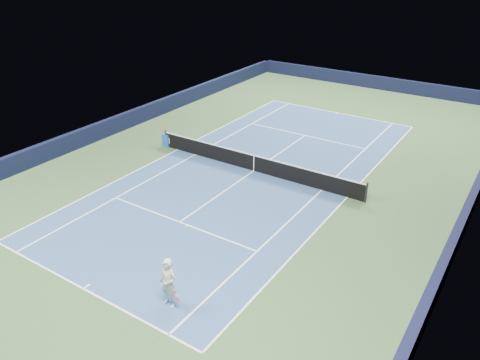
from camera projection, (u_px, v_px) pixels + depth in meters
The scene contains 19 objects.
ground at pixel (254, 171), 25.99m from camera, with size 40.00×40.00×0.00m, color #314E2A.
wall_far at pixel (374, 82), 40.51m from camera, with size 22.00×0.35×1.10m, color black.
wall_right at pixel (464, 219), 20.44m from camera, with size 0.35×40.00×1.10m, color black.
wall_left at pixel (115, 125), 31.03m from camera, with size 0.35×40.00×1.10m, color black.
court_surface at pixel (254, 171), 25.98m from camera, with size 10.97×23.77×0.01m, color navy.
baseline_far at pixel (338, 113), 34.84m from camera, with size 10.97×0.08×0.00m, color white.
baseline_near at pixel (83, 289), 17.12m from camera, with size 10.97×0.08×0.00m, color white.
sideline_doubles_right at pixel (347, 197), 23.30m from camera, with size 0.08×23.77×0.00m, color white.
sideline_doubles_left at pixel (178, 149), 28.67m from camera, with size 0.08×23.77×0.00m, color white.
sideline_singles_right at pixel (322, 190), 23.97m from camera, with size 0.08×23.77×0.00m, color white.
sideline_singles_left at pixel (195, 154), 28.00m from camera, with size 0.08×23.77×0.00m, color white.
service_line_far at pixel (305, 135), 30.75m from camera, with size 8.23×0.08×0.00m, color white.
service_line_near at pixel (180, 222), 21.21m from camera, with size 8.23×0.08×0.00m, color white.
center_service_line at pixel (254, 171), 25.98m from camera, with size 0.08×12.80×0.00m, color white.
center_mark_far at pixel (337, 113), 34.73m from camera, with size 0.08×0.30×0.00m, color white.
center_mark_near at pixel (86, 286), 17.24m from camera, with size 0.08×0.30×0.00m, color white.
tennis_net at pixel (254, 163), 25.76m from camera, with size 12.90×0.10×1.07m.
sponsor_cube at pixel (167, 140), 29.01m from camera, with size 0.55×0.45×0.79m.
tennis_player at pixel (169, 283), 15.96m from camera, with size 0.84×1.27×2.77m.
Camera 1 is at (12.20, -19.98, 11.32)m, focal length 35.00 mm.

